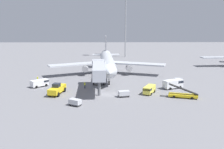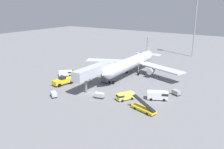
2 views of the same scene
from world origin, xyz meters
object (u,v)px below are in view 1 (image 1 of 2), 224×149
object	(u,v)px
baggage_cart_near_center	(124,94)
apron_light_mast	(126,10)
baggage_cart_rear_left	(178,80)
service_van_mid_left	(40,83)
service_van_mid_right	(149,89)
ground_crew_worker_foreground	(38,79)
jet_bridge	(99,70)
baggage_cart_far_right	(75,102)
ground_crew_worker_midground	(85,85)
safety_cone_alpha	(146,88)
airplane_at_gate	(107,62)
belt_loader_truck	(183,95)
service_van_far_left	(173,83)
pushback_tug	(57,89)

from	to	relation	value
baggage_cart_near_center	apron_light_mast	xyz separation A→B (m)	(4.67, 67.58, 21.15)
baggage_cart_rear_left	baggage_cart_near_center	world-z (taller)	baggage_cart_rear_left
service_van_mid_left	service_van_mid_right	bearing A→B (deg)	-14.67
ground_crew_worker_foreground	jet_bridge	bearing A→B (deg)	-27.36
service_van_mid_left	baggage_cart_far_right	xyz separation A→B (m)	(11.44, -16.51, -0.30)
baggage_cart_rear_left	ground_crew_worker_midground	size ratio (longest dim) A/B	1.45
ground_crew_worker_foreground	safety_cone_alpha	world-z (taller)	ground_crew_worker_foreground
service_van_mid_left	ground_crew_worker_foreground	xyz separation A→B (m)	(-2.08, 5.69, -0.21)
service_van_mid_right	baggage_cart_far_right	size ratio (longest dim) A/B	1.78
airplane_at_gate	jet_bridge	distance (m)	18.20
service_van_mid_right	ground_crew_worker_midground	distance (m)	17.07
service_van_mid_right	baggage_cart_far_right	bearing A→B (deg)	-152.10
service_van_mid_left	baggage_cart_far_right	size ratio (longest dim) A/B	1.65
service_van_mid_right	baggage_cart_rear_left	size ratio (longest dim) A/B	1.96
service_van_mid_right	safety_cone_alpha	size ratio (longest dim) A/B	9.75
airplane_at_gate	belt_loader_truck	size ratio (longest dim) A/B	5.51
service_van_mid_left	airplane_at_gate	bearing A→B (deg)	38.19
airplane_at_gate	service_van_far_left	world-z (taller)	airplane_at_gate
service_van_far_left	ground_crew_worker_midground	world-z (taller)	service_van_far_left
belt_loader_truck	safety_cone_alpha	world-z (taller)	belt_loader_truck
service_van_mid_right	safety_cone_alpha	world-z (taller)	service_van_mid_right
service_van_mid_right	baggage_cart_far_right	world-z (taller)	service_van_mid_right
baggage_cart_rear_left	baggage_cart_far_right	world-z (taller)	baggage_cart_rear_left
pushback_tug	baggage_cart_rear_left	xyz separation A→B (m)	(32.50, 10.88, -0.44)
jet_bridge	ground_crew_worker_foreground	bearing A→B (deg)	152.64
service_van_far_left	apron_light_mast	world-z (taller)	apron_light_mast
airplane_at_gate	baggage_cart_near_center	size ratio (longest dim) A/B	13.84
baggage_cart_rear_left	apron_light_mast	world-z (taller)	apron_light_mast
jet_bridge	ground_crew_worker_foreground	distance (m)	20.91
service_van_far_left	baggage_cart_far_right	bearing A→B (deg)	-149.79
baggage_cart_near_center	safety_cone_alpha	bearing A→B (deg)	48.65
service_van_far_left	ground_crew_worker_midground	size ratio (longest dim) A/B	3.18
safety_cone_alpha	service_van_far_left	bearing A→B (deg)	5.50
jet_bridge	service_van_mid_left	distance (m)	17.01
jet_bridge	baggage_cart_far_right	world-z (taller)	jet_bridge
pushback_tug	service_van_mid_left	size ratio (longest dim) A/B	1.53
belt_loader_truck	baggage_cart_near_center	distance (m)	13.77
service_van_far_left	ground_crew_worker_foreground	distance (m)	38.65
baggage_cart_near_center	safety_cone_alpha	xyz separation A→B (m)	(6.24, 7.09, -0.55)
belt_loader_truck	jet_bridge	bearing A→B (deg)	159.64
airplane_at_gate	safety_cone_alpha	xyz separation A→B (m)	(10.16, -17.43, -4.18)
baggage_cart_near_center	ground_crew_worker_midground	xyz separation A→B (m)	(-9.82, 8.10, 0.15)
jet_bridge	ground_crew_worker_midground	world-z (taller)	jet_bridge
baggage_cart_far_right	safety_cone_alpha	bearing A→B (deg)	38.37
jet_bridge	service_van_mid_right	xyz separation A→B (m)	(12.43, -3.75, -4.06)
ground_crew_worker_foreground	ground_crew_worker_midground	distance (m)	16.37
service_van_mid_right	ground_crew_worker_foreground	world-z (taller)	service_van_mid_right
pushback_tug	jet_bridge	bearing A→B (deg)	20.10
baggage_cart_far_right	baggage_cart_rear_left	bearing A→B (deg)	36.44
jet_bridge	belt_loader_truck	world-z (taller)	jet_bridge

